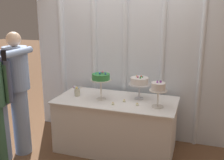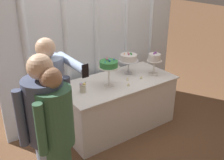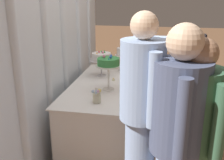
% 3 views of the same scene
% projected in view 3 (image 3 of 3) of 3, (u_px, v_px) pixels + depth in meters
% --- Properties ---
extents(ground_plane, '(24.00, 24.00, 0.00)m').
position_uv_depth(ground_plane, '(115.00, 140.00, 3.50)').
color(ground_plane, brown).
extents(draped_curtain, '(3.07, 0.19, 2.82)m').
position_uv_depth(draped_curtain, '(60.00, 21.00, 3.10)').
color(draped_curtain, silver).
rests_on(draped_curtain, ground_plane).
extents(cake_table, '(1.70, 0.84, 0.76)m').
position_uv_depth(cake_table, '(107.00, 112.00, 3.40)').
color(cake_table, white).
rests_on(cake_table, ground_plane).
extents(cake_display_leftmost, '(0.30, 0.30, 0.40)m').
position_uv_depth(cake_display_leftmost, '(108.00, 63.00, 2.99)').
color(cake_display_leftmost, silver).
rests_on(cake_display_leftmost, cake_table).
extents(cake_display_center, '(0.31, 0.31, 0.35)m').
position_uv_depth(cake_display_center, '(101.00, 57.00, 3.51)').
color(cake_display_center, silver).
rests_on(cake_display_center, cake_table).
extents(cake_display_rightmost, '(0.23, 0.23, 0.37)m').
position_uv_depth(cake_display_rightmost, '(123.00, 53.00, 3.75)').
color(cake_display_rightmost, silver).
rests_on(cake_display_rightmost, cake_table).
extents(flower_vase, '(0.12, 0.10, 0.15)m').
position_uv_depth(flower_vase, '(97.00, 96.00, 2.70)').
color(flower_vase, beige).
rests_on(flower_vase, cake_table).
extents(tealight_far_left, '(0.04, 0.04, 0.04)m').
position_uv_depth(tealight_far_left, '(125.00, 83.00, 3.26)').
color(tealight_far_left, beige).
rests_on(tealight_far_left, cake_table).
extents(tealight_near_left, '(0.04, 0.04, 0.04)m').
position_uv_depth(tealight_near_left, '(113.00, 80.00, 3.39)').
color(tealight_near_left, beige).
rests_on(tealight_near_left, cake_table).
extents(tealight_near_right, '(0.04, 0.04, 0.03)m').
position_uv_depth(tealight_near_right, '(122.00, 75.00, 3.57)').
color(tealight_near_right, beige).
rests_on(tealight_near_right, cake_table).
extents(guest_girl_blue_dress, '(0.45, 0.64, 1.72)m').
position_uv_depth(guest_girl_blue_dress, '(142.00, 117.00, 1.98)').
color(guest_girl_blue_dress, '#93ADD6').
rests_on(guest_girl_blue_dress, ground_plane).
extents(guest_man_dark_suit, '(0.46, 0.46, 1.57)m').
position_uv_depth(guest_man_dark_suit, '(193.00, 142.00, 1.83)').
color(guest_man_dark_suit, '#3D6B4C').
rests_on(guest_man_dark_suit, ground_plane).
extents(guest_man_pink_jacket, '(0.54, 0.37, 1.66)m').
position_uv_depth(guest_man_pink_jacket, '(177.00, 138.00, 1.80)').
color(guest_man_pink_jacket, '#93ADD6').
rests_on(guest_man_pink_jacket, ground_plane).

